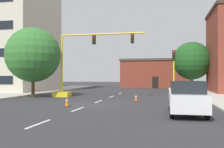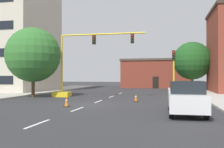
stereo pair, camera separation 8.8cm
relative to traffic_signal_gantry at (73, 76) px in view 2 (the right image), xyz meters
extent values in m
plane|color=#2D2D30|center=(3.96, -6.64, -2.31)|extent=(160.00, 160.00, 0.00)
cube|color=#B2ADA3|center=(-8.51, 1.36, -2.24)|extent=(6.00, 56.00, 0.14)
cube|color=silver|center=(3.96, -15.14, -2.30)|extent=(0.16, 2.40, 0.01)
cube|color=silver|center=(3.96, -9.64, -2.30)|extent=(0.16, 2.40, 0.01)
cube|color=silver|center=(3.96, -4.14, -2.30)|extent=(0.16, 2.40, 0.01)
cube|color=silver|center=(3.96, 1.36, -2.30)|extent=(0.16, 2.40, 0.01)
cube|color=silver|center=(3.96, 6.86, -2.30)|extent=(0.16, 2.40, 0.01)
cube|color=beige|center=(-15.55, 9.02, 6.57)|extent=(15.31, 12.17, 17.74)
cube|color=brown|center=(7.91, 25.42, 0.31)|extent=(13.36, 7.14, 5.23)
cube|color=#4C4238|center=(7.91, 25.42, 3.12)|extent=(13.66, 7.44, 0.40)
cube|color=black|center=(7.91, 21.82, -1.21)|extent=(1.10, 0.06, 2.20)
cube|color=yellow|center=(-1.35, 0.00, -2.03)|extent=(1.80, 1.20, 0.55)
cylinder|color=yellow|center=(-1.35, 0.00, 1.34)|extent=(0.20, 0.20, 6.20)
cylinder|color=yellow|center=(3.25, 0.00, 4.44)|extent=(9.19, 0.16, 0.16)
cube|color=black|center=(2.33, 0.00, 3.87)|extent=(0.32, 0.36, 0.95)
sphere|color=red|center=(2.33, -0.19, 4.14)|extent=(0.20, 0.20, 0.20)
sphere|color=#38280A|center=(2.33, -0.19, 3.86)|extent=(0.20, 0.20, 0.20)
sphere|color=black|center=(2.33, -0.19, 3.58)|extent=(0.20, 0.20, 0.20)
cube|color=black|center=(6.46, 0.00, 3.87)|extent=(0.32, 0.36, 0.95)
sphere|color=red|center=(6.46, -0.19, 4.14)|extent=(0.20, 0.20, 0.20)
sphere|color=#38280A|center=(6.46, -0.19, 3.86)|extent=(0.20, 0.20, 0.20)
sphere|color=black|center=(6.46, -0.19, 3.58)|extent=(0.20, 0.20, 0.20)
cylinder|color=yellow|center=(10.63, -0.55, 0.09)|extent=(0.14, 0.14, 4.80)
cube|color=black|center=(10.63, -0.55, 2.02)|extent=(0.32, 0.36, 0.95)
sphere|color=red|center=(10.63, -0.74, 2.29)|extent=(0.20, 0.20, 0.20)
sphere|color=#38280A|center=(10.63, -0.74, 2.01)|extent=(0.20, 0.20, 0.20)
sphere|color=black|center=(10.63, -0.74, 1.73)|extent=(0.20, 0.20, 0.20)
cylinder|color=#4C3823|center=(-4.18, -1.13, -1.12)|extent=(0.36, 0.36, 2.37)
sphere|color=#33702D|center=(-4.18, -1.13, 2.28)|extent=(5.90, 5.90, 5.90)
cylinder|color=brown|center=(13.70, 13.90, -1.07)|extent=(0.36, 0.36, 2.47)
sphere|color=#1E511E|center=(13.70, 13.90, 2.31)|extent=(5.71, 5.71, 5.71)
cube|color=white|center=(11.07, -10.35, -1.49)|extent=(2.04, 5.41, 0.95)
cube|color=#1E2328|center=(11.08, -11.25, -0.67)|extent=(1.85, 1.81, 0.70)
cube|color=white|center=(11.06, -9.16, -0.94)|extent=(2.02, 2.82, 0.16)
cylinder|color=black|center=(11.98, -12.18, -1.97)|extent=(0.22, 0.68, 0.68)
cylinder|color=black|center=(10.18, -12.19, -1.97)|extent=(0.22, 0.68, 0.68)
cylinder|color=black|center=(11.96, -8.51, -1.97)|extent=(0.22, 0.68, 0.68)
cylinder|color=black|center=(10.16, -8.52, -1.97)|extent=(0.22, 0.68, 0.68)
cube|color=black|center=(7.25, -3.50, -2.29)|extent=(0.36, 0.36, 0.04)
cone|color=orange|center=(7.25, -3.50, -1.94)|extent=(0.28, 0.28, 0.65)
cylinder|color=white|center=(7.25, -3.50, -1.86)|extent=(0.19, 0.19, 0.08)
cube|color=black|center=(2.67, -8.46, -2.29)|extent=(0.36, 0.36, 0.04)
cone|color=orange|center=(2.67, -8.46, -1.92)|extent=(0.28, 0.28, 0.69)
cylinder|color=white|center=(2.67, -8.46, -1.84)|extent=(0.19, 0.19, 0.08)
camera|label=1|loc=(9.89, -26.28, -0.03)|focal=40.91mm
camera|label=2|loc=(9.97, -26.26, -0.03)|focal=40.91mm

